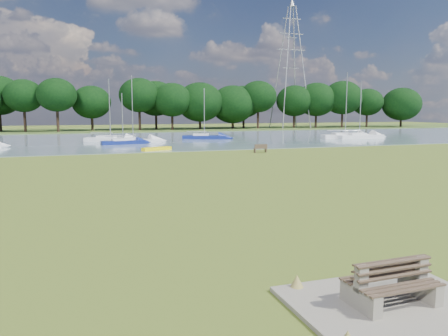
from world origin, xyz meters
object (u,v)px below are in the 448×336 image
object	(u,v)px
bench_pair	(391,284)
sailboat_0	(133,140)
pylon	(291,47)
sailboat_2	(359,135)
sailboat_8	(123,141)
riverbank_bench	(261,148)
sailboat_7	(345,135)
kayak	(157,149)
sailboat_9	(110,138)
sailboat_4	(204,136)

from	to	relation	value
bench_pair	sailboat_0	distance (m)	49.17
bench_pair	pylon	size ratio (longest dim) A/B	0.07
sailboat_2	sailboat_8	size ratio (longest dim) A/B	1.34
riverbank_bench	sailboat_7	world-z (taller)	sailboat_7
bench_pair	kayak	xyz separation A→B (m)	(1.63, 38.00, -0.30)
sailboat_9	sailboat_4	bearing A→B (deg)	28.71
sailboat_0	sailboat_8	world-z (taller)	sailboat_0
kayak	sailboat_2	size ratio (longest dim) A/B	0.39
sailboat_9	riverbank_bench	bearing A→B (deg)	-32.25
kayak	riverbank_bench	bearing A→B (deg)	-52.96
sailboat_4	sailboat_7	size ratio (longest dim) A/B	0.75
sailboat_4	sailboat_7	bearing A→B (deg)	4.52
bench_pair	kayak	bearing A→B (deg)	85.86
sailboat_4	bench_pair	bearing A→B (deg)	-82.96
sailboat_9	bench_pair	bearing A→B (deg)	-63.28
riverbank_bench	sailboat_8	world-z (taller)	sailboat_8
sailboat_8	kayak	bearing A→B (deg)	-82.08
bench_pair	pylon	bearing A→B (deg)	62.47
kayak	sailboat_7	xyz separation A→B (m)	(29.97, 10.52, 0.34)
bench_pair	kayak	distance (m)	38.04
sailboat_4	kayak	bearing A→B (deg)	-102.67
pylon	sailboat_0	bearing A→B (deg)	-139.08
kayak	sailboat_0	size ratio (longest dim) A/B	0.39
sailboat_0	sailboat_7	world-z (taller)	sailboat_7
kayak	sailboat_7	bearing A→B (deg)	-4.33
bench_pair	sailboat_8	distance (m)	47.65
riverbank_bench	pylon	distance (m)	61.92
pylon	sailboat_0	size ratio (longest dim) A/B	3.43
bench_pair	sailboat_2	size ratio (longest dim) A/B	0.23
sailboat_9	sailboat_0	bearing A→B (deg)	-30.12
kayak	sailboat_4	xyz separation A→B (m)	(9.67, 15.73, 0.29)
sailboat_0	sailboat_7	distance (m)	31.09
pylon	sailboat_2	size ratio (longest dim) A/B	3.49
pylon	sailboat_4	world-z (taller)	pylon
sailboat_2	sailboat_4	bearing A→B (deg)	162.70
sailboat_8	sailboat_0	bearing A→B (deg)	40.68
sailboat_0	sailboat_7	size ratio (longest dim) A/B	0.88
sailboat_4	sailboat_8	world-z (taller)	sailboat_4
riverbank_bench	sailboat_8	xyz separation A→B (m)	(-12.01, 14.96, 0.02)
pylon	sailboat_9	xyz separation A→B (m)	(-42.73, -31.25, -17.92)
sailboat_7	sailboat_4	bearing A→B (deg)	173.82
bench_pair	pylon	world-z (taller)	pylon
sailboat_7	sailboat_8	xyz separation A→B (m)	(-32.49, -0.88, -0.10)
riverbank_bench	sailboat_8	distance (m)	19.19
sailboat_4	sailboat_7	distance (m)	20.95
sailboat_7	sailboat_9	bearing A→B (deg)	-178.96
kayak	sailboat_8	distance (m)	9.97
bench_pair	sailboat_9	distance (m)	52.79
sailboat_2	sailboat_4	world-z (taller)	sailboat_2
sailboat_4	pylon	bearing A→B (deg)	64.76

